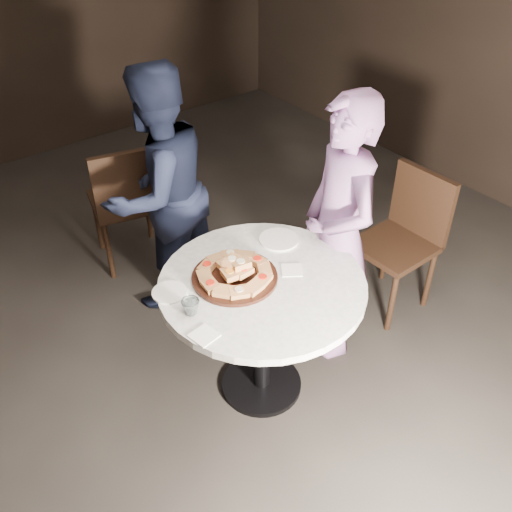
{
  "coord_description": "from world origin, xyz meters",
  "views": [
    {
      "loc": [
        -1.25,
        -1.84,
        2.6
      ],
      "look_at": [
        0.12,
        -0.1,
        0.91
      ],
      "focal_mm": 40.0,
      "sensor_mm": 36.0,
      "label": 1
    }
  ],
  "objects_px": {
    "table": "(262,303)",
    "diner_navy": "(159,192)",
    "diner_teal": "(338,233)",
    "chair_right": "(405,232)",
    "serving_board": "(235,277)",
    "focaccia_pile": "(235,270)",
    "chair_far": "(127,199)",
    "water_glass": "(191,307)"
  },
  "relations": [
    {
      "from": "serving_board",
      "to": "water_glass",
      "type": "xyz_separation_m",
      "value": [
        -0.31,
        -0.08,
        0.03
      ]
    },
    {
      "from": "chair_far",
      "to": "chair_right",
      "type": "xyz_separation_m",
      "value": [
        1.21,
        -1.43,
        -0.02
      ]
    },
    {
      "from": "diner_teal",
      "to": "diner_navy",
      "type": "bearing_deg",
      "value": -132.03
    },
    {
      "from": "serving_board",
      "to": "focaccia_pile",
      "type": "xyz_separation_m",
      "value": [
        0.0,
        0.0,
        0.04
      ]
    },
    {
      "from": "focaccia_pile",
      "to": "diner_navy",
      "type": "height_order",
      "value": "diner_navy"
    },
    {
      "from": "focaccia_pile",
      "to": "water_glass",
      "type": "bearing_deg",
      "value": -165.88
    },
    {
      "from": "table",
      "to": "serving_board",
      "type": "bearing_deg",
      "value": 132.03
    },
    {
      "from": "serving_board",
      "to": "focaccia_pile",
      "type": "relative_size",
      "value": 1.13
    },
    {
      "from": "serving_board",
      "to": "water_glass",
      "type": "relative_size",
      "value": 5.1
    },
    {
      "from": "chair_right",
      "to": "diner_teal",
      "type": "distance_m",
      "value": 0.68
    },
    {
      "from": "table",
      "to": "diner_teal",
      "type": "distance_m",
      "value": 0.6
    },
    {
      "from": "focaccia_pile",
      "to": "diner_navy",
      "type": "distance_m",
      "value": 0.94
    },
    {
      "from": "water_glass",
      "to": "chair_far",
      "type": "xyz_separation_m",
      "value": [
        0.4,
        1.45,
        -0.27
      ]
    },
    {
      "from": "water_glass",
      "to": "chair_right",
      "type": "height_order",
      "value": "chair_right"
    },
    {
      "from": "table",
      "to": "serving_board",
      "type": "xyz_separation_m",
      "value": [
        -0.09,
        0.1,
        0.16
      ]
    },
    {
      "from": "chair_right",
      "to": "table",
      "type": "bearing_deg",
      "value": -88.2
    },
    {
      "from": "focaccia_pile",
      "to": "chair_right",
      "type": "relative_size",
      "value": 0.41
    },
    {
      "from": "chair_right",
      "to": "diner_navy",
      "type": "xyz_separation_m",
      "value": [
        -1.18,
        0.99,
        0.26
      ]
    },
    {
      "from": "water_glass",
      "to": "diner_teal",
      "type": "height_order",
      "value": "diner_teal"
    },
    {
      "from": "water_glass",
      "to": "diner_navy",
      "type": "height_order",
      "value": "diner_navy"
    },
    {
      "from": "serving_board",
      "to": "chair_far",
      "type": "height_order",
      "value": "chair_far"
    },
    {
      "from": "chair_right",
      "to": "diner_navy",
      "type": "bearing_deg",
      "value": -130.5
    },
    {
      "from": "chair_far",
      "to": "diner_teal",
      "type": "bearing_deg",
      "value": 126.58
    },
    {
      "from": "table",
      "to": "diner_navy",
      "type": "height_order",
      "value": "diner_navy"
    },
    {
      "from": "diner_teal",
      "to": "serving_board",
      "type": "bearing_deg",
      "value": -75.85
    },
    {
      "from": "water_glass",
      "to": "diner_teal",
      "type": "xyz_separation_m",
      "value": [
        0.98,
        0.02,
        -0.02
      ]
    },
    {
      "from": "focaccia_pile",
      "to": "water_glass",
      "type": "relative_size",
      "value": 4.51
    },
    {
      "from": "focaccia_pile",
      "to": "diner_teal",
      "type": "bearing_deg",
      "value": -4.82
    },
    {
      "from": "chair_far",
      "to": "water_glass",
      "type": "bearing_deg",
      "value": 89.08
    },
    {
      "from": "chair_far",
      "to": "diner_teal",
      "type": "distance_m",
      "value": 1.56
    },
    {
      "from": "serving_board",
      "to": "diner_navy",
      "type": "height_order",
      "value": "diner_navy"
    },
    {
      "from": "water_glass",
      "to": "chair_far",
      "type": "relative_size",
      "value": 0.09
    },
    {
      "from": "water_glass",
      "to": "diner_navy",
      "type": "bearing_deg",
      "value": 67.16
    },
    {
      "from": "table",
      "to": "diner_teal",
      "type": "bearing_deg",
      "value": 4.78
    },
    {
      "from": "water_glass",
      "to": "chair_right",
      "type": "distance_m",
      "value": 1.64
    },
    {
      "from": "chair_right",
      "to": "diner_teal",
      "type": "xyz_separation_m",
      "value": [
        -0.63,
        -0.0,
        0.27
      ]
    },
    {
      "from": "chair_right",
      "to": "serving_board",
      "type": "bearing_deg",
      "value": -92.93
    },
    {
      "from": "chair_far",
      "to": "chair_right",
      "type": "height_order",
      "value": "chair_far"
    },
    {
      "from": "table",
      "to": "water_glass",
      "type": "bearing_deg",
      "value": 176.35
    },
    {
      "from": "serving_board",
      "to": "focaccia_pile",
      "type": "bearing_deg",
      "value": 14.35
    },
    {
      "from": "table",
      "to": "serving_board",
      "type": "relative_size",
      "value": 2.98
    },
    {
      "from": "diner_teal",
      "to": "chair_right",
      "type": "bearing_deg",
      "value": 108.95
    }
  ]
}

